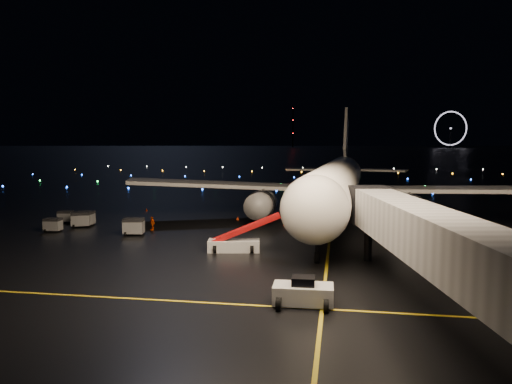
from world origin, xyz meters
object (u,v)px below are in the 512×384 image
belt_loader (234,233)px  baggage_cart_2 (85,218)px  airliner (337,159)px  baggage_cart_4 (53,225)px  baggage_cart_0 (134,227)px  baggage_cart_1 (81,220)px  baggage_cart_3 (66,217)px  pushback_tug (303,290)px  crew_c (152,223)px

belt_loader → baggage_cart_2: (-21.26, 11.18, -0.86)m
airliner → baggage_cart_2: airliner is taller
belt_loader → baggage_cart_4: size_ratio=3.92×
baggage_cart_2 → baggage_cart_4: baggage_cart_2 is taller
belt_loader → baggage_cart_0: size_ratio=3.27×
baggage_cart_1 → baggage_cart_4: size_ratio=1.17×
baggage_cart_1 → baggage_cart_4: bearing=-137.5°
baggage_cart_1 → baggage_cart_2: 1.21m
baggage_cart_2 → baggage_cart_3: 3.89m
airliner → baggage_cart_0: (-22.24, -15.26, -7.16)m
pushback_tug → baggage_cart_4: 37.01m
baggage_cart_3 → baggage_cart_4: size_ratio=0.97×
crew_c → belt_loader: bearing=-1.1°
pushback_tug → baggage_cart_0: bearing=133.0°
airliner → crew_c: (-21.32, -12.07, -7.28)m
baggage_cart_0 → baggage_cart_3: (-12.08, 6.54, -0.18)m
belt_loader → baggage_cart_4: belt_loader is taller
crew_c → airliner: bearing=66.8°
pushback_tug → baggage_cart_4: pushback_tug is taller
baggage_cart_0 → baggage_cart_1: 9.26m
baggage_cart_1 → baggage_cart_2: size_ratio=1.03×
crew_c → baggage_cart_2: 9.60m
crew_c → baggage_cart_3: (-13.00, 3.35, -0.05)m
pushback_tug → baggage_cart_3: 42.35m
crew_c → baggage_cart_4: bearing=-128.4°
baggage_cart_0 → baggage_cart_1: bearing=145.8°
baggage_cart_2 → baggage_cart_4: 4.85m
baggage_cart_4 → baggage_cart_2: bearing=67.0°
baggage_cart_0 → baggage_cart_4: (-10.07, 0.39, -0.15)m
airliner → baggage_cart_0: 27.91m
crew_c → baggage_cart_2: baggage_cart_2 is taller
airliner → baggage_cart_1: bearing=-156.1°
pushback_tug → baggage_cart_2: bearing=136.8°
pushback_tug → baggage_cart_2: 38.63m
baggage_cart_0 → pushback_tug: bearing=-55.5°
airliner → crew_c: airliner is taller
baggage_cart_2 → belt_loader: bearing=-30.0°
crew_c → baggage_cart_0: 3.32m
pushback_tug → belt_loader: bearing=116.3°
airliner → baggage_cart_0: size_ratio=26.06×
belt_loader → baggage_cart_0: belt_loader is taller
pushback_tug → baggage_cart_4: (-30.46, 21.03, -0.14)m
belt_loader → baggage_cart_4: 23.76m
baggage_cart_1 → baggage_cart_3: size_ratio=1.20×
crew_c → baggage_cart_1: 9.40m
airliner → pushback_tug: bearing=-89.6°
baggage_cart_3 → baggage_cart_2: bearing=-32.6°
pushback_tug → baggage_cart_1: bearing=138.1°
airliner → baggage_cart_4: airliner is taller
airliner → baggage_cart_1: airliner is taller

